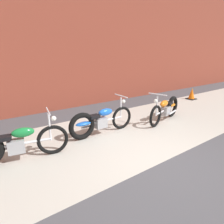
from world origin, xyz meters
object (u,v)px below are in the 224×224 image
at_px(motorcycle_orange, 167,109).
at_px(traffic_cone, 192,94).
at_px(motorcycle_blue, 98,121).
at_px(motorcycle_green, 12,144).

distance_m(motorcycle_orange, traffic_cone, 3.66).
bearing_deg(motorcycle_blue, motorcycle_green, -175.68).
xyz_separation_m(motorcycle_blue, traffic_cone, (5.95, 0.99, -0.15)).
height_order(motorcycle_green, motorcycle_orange, same).
bearing_deg(traffic_cone, motorcycle_green, -172.04).
height_order(motorcycle_green, traffic_cone, motorcycle_green).
xyz_separation_m(motorcycle_green, motorcycle_blue, (2.15, 0.14, 0.00)).
bearing_deg(motorcycle_blue, motorcycle_orange, -5.57).
bearing_deg(motorcycle_green, traffic_cone, 18.88).
relative_size(motorcycle_orange, traffic_cone, 3.56).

